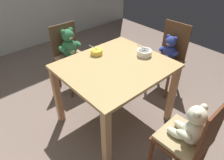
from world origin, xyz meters
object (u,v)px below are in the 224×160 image
at_px(teddy_chair_near_right, 169,53).
at_px(porridge_bowl_yellow_far_center, 96,52).
at_px(teddy_chair_near_front, 190,133).
at_px(teddy_chair_far_center, 70,51).
at_px(dining_table, 115,75).
at_px(porridge_bowl_white_near_right, 144,53).

relative_size(teddy_chair_near_right, porridge_bowl_yellow_far_center, 6.96).
bearing_deg(teddy_chair_near_front, teddy_chair_far_center, -2.45).
height_order(teddy_chair_far_center, porridge_bowl_yellow_far_center, teddy_chair_far_center).
relative_size(dining_table, teddy_chair_near_front, 1.13).
bearing_deg(teddy_chair_near_right, dining_table, -2.81).
xyz_separation_m(dining_table, teddy_chair_near_front, (-0.03, -0.89, -0.09)).
bearing_deg(porridge_bowl_yellow_far_center, teddy_chair_near_right, -16.52).
xyz_separation_m(teddy_chair_far_center, teddy_chair_near_front, (-0.04, -1.78, -0.01)).
relative_size(teddy_chair_near_front, porridge_bowl_white_near_right, 5.73).
height_order(teddy_chair_near_right, porridge_bowl_white_near_right, teddy_chair_near_right).
xyz_separation_m(teddy_chair_near_right, porridge_bowl_white_near_right, (-0.60, -0.07, 0.25)).
relative_size(teddy_chair_far_center, porridge_bowl_yellow_far_center, 6.72).
height_order(teddy_chair_near_front, porridge_bowl_white_near_right, teddy_chair_near_front).
bearing_deg(teddy_chair_far_center, teddy_chair_near_right, 48.28).
xyz_separation_m(teddy_chair_far_center, porridge_bowl_yellow_far_center, (-0.02, -0.59, 0.23)).
xyz_separation_m(teddy_chair_far_center, teddy_chair_near_right, (0.95, -0.88, -0.02)).
relative_size(teddy_chair_near_front, teddy_chair_near_right, 1.00).
bearing_deg(porridge_bowl_white_near_right, porridge_bowl_yellow_far_center, 135.34).
xyz_separation_m(dining_table, porridge_bowl_yellow_far_center, (-0.00, 0.30, 0.15)).
bearing_deg(teddy_chair_near_right, teddy_chair_far_center, -46.31).
bearing_deg(teddy_chair_near_front, porridge_bowl_white_near_right, -26.10).
xyz_separation_m(teddy_chair_near_right, porridge_bowl_yellow_far_center, (-0.97, 0.29, 0.25)).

